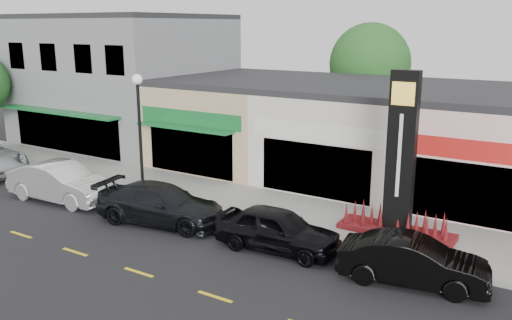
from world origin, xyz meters
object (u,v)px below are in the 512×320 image
at_px(car_black_conv, 413,261).
at_px(lamp_west_near, 140,124).
at_px(car_white_van, 61,182).
at_px(pylon_sign, 399,178).
at_px(car_black_sedan, 277,229).
at_px(car_dark_sedan, 161,204).

bearing_deg(car_black_conv, lamp_west_near, 73.34).
bearing_deg(lamp_west_near, car_white_van, -146.78).
xyz_separation_m(pylon_sign, car_black_sedan, (-3.17, -3.31, -1.51)).
relative_size(lamp_west_near, car_dark_sedan, 1.02).
bearing_deg(car_white_van, pylon_sign, -78.68).
bearing_deg(car_white_van, car_dark_sedan, -90.83).
bearing_deg(car_black_conv, pylon_sign, 16.15).
distance_m(car_white_van, car_black_conv, 15.61).
distance_m(pylon_sign, car_white_van, 14.56).
xyz_separation_m(pylon_sign, car_dark_sedan, (-8.38, -3.43, -1.50)).
bearing_deg(lamp_west_near, car_black_conv, -7.48).
relative_size(lamp_west_near, car_black_conv, 1.24).
xyz_separation_m(car_black_sedan, car_black_conv, (4.75, -0.04, -0.03)).
bearing_deg(car_dark_sedan, pylon_sign, -76.98).
bearing_deg(car_black_conv, car_white_van, 82.01).
bearing_deg(lamp_west_near, car_black_sedan, -11.63).
height_order(lamp_west_near, car_white_van, lamp_west_near).
xyz_separation_m(lamp_west_near, car_white_van, (-3.02, -1.98, -2.62)).
height_order(pylon_sign, car_dark_sedan, pylon_sign).
distance_m(car_white_van, car_dark_sedan, 5.65).
relative_size(car_dark_sedan, car_black_conv, 1.21).
distance_m(car_dark_sedan, car_black_sedan, 5.21).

